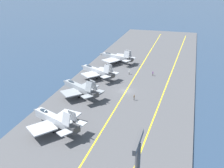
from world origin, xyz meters
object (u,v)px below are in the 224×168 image
at_px(parked_jet_nearest, 54,119).
at_px(crew_purple_vest, 153,73).
at_px(crew_white_vest, 129,72).
at_px(parked_jet_third, 97,71).
at_px(parked_jet_second, 79,88).
at_px(parked_jet_fourth, 116,57).
at_px(crew_brown_vest, 134,97).

relative_size(parked_jet_nearest, crew_purple_vest, 9.29).
xyz_separation_m(parked_jet_nearest, crew_white_vest, (42.20, -8.28, -1.79)).
distance_m(parked_jet_nearest, crew_white_vest, 43.05).
relative_size(parked_jet_third, crew_white_vest, 9.42).
bearing_deg(parked_jet_third, parked_jet_second, -179.78).
bearing_deg(parked_jet_fourth, parked_jet_second, 177.20).
bearing_deg(crew_white_vest, parked_jet_third, 123.00).
bearing_deg(parked_jet_second, crew_purple_vest, -37.84).
height_order(parked_jet_fourth, crew_brown_vest, parked_jet_fourth).
distance_m(parked_jet_second, parked_jet_third, 16.30).
distance_m(parked_jet_fourth, crew_white_vest, 14.92).
bearing_deg(crew_white_vest, crew_brown_vest, -163.52).
bearing_deg(crew_brown_vest, crew_white_vest, 16.48).
distance_m(parked_jet_nearest, parked_jet_third, 35.74).
xyz_separation_m(parked_jet_third, crew_brown_vest, (-14.54, -16.25, -1.56)).
bearing_deg(parked_jet_second, crew_brown_vest, -83.83).
xyz_separation_m(parked_jet_nearest, crew_brown_vest, (21.15, -14.51, -1.77)).
relative_size(parked_jet_nearest, crew_white_vest, 9.34).
xyz_separation_m(parked_jet_third, crew_purple_vest, (7.40, -18.47, -1.58)).
xyz_separation_m(parked_jet_second, crew_purple_vest, (23.70, -18.41, -1.73)).
distance_m(parked_jet_fourth, crew_brown_vest, 36.43).
distance_m(crew_brown_vest, crew_purple_vest, 22.06).
height_order(crew_white_vest, crew_purple_vest, crew_purple_vest).
bearing_deg(parked_jet_second, parked_jet_nearest, -175.05).
xyz_separation_m(crew_brown_vest, crew_white_vest, (21.05, 6.23, -0.02)).
bearing_deg(crew_purple_vest, parked_jet_third, 111.84).
bearing_deg(parked_jet_nearest, parked_jet_fourth, -0.04).
distance_m(parked_jet_third, crew_white_vest, 12.05).
distance_m(parked_jet_second, crew_purple_vest, 30.05).
bearing_deg(parked_jet_third, crew_purple_vest, -68.16).
relative_size(parked_jet_second, crew_white_vest, 9.28).
height_order(parked_jet_nearest, parked_jet_fourth, parked_jet_nearest).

